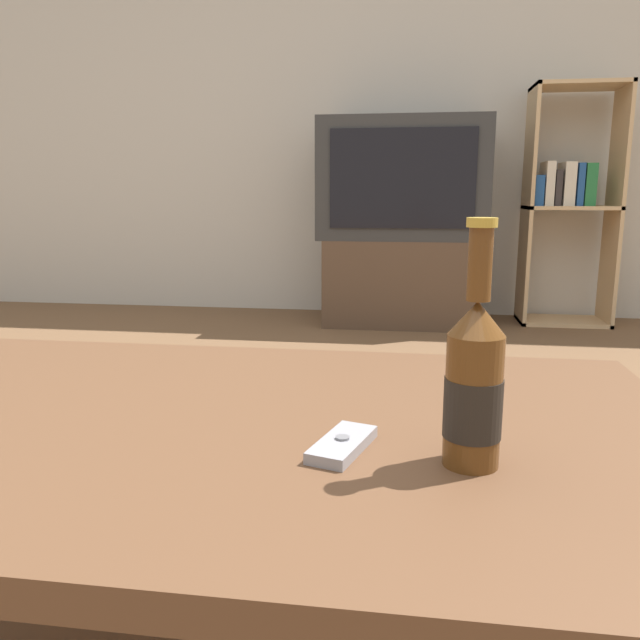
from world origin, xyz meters
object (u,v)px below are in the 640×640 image
beer_bottle (474,383)px  cell_phone (342,444)px  television (403,180)px  tv_stand (400,281)px  bookshelf (568,200)px

beer_bottle → cell_phone: size_ratio=2.23×
cell_phone → television: bearing=105.8°
tv_stand → beer_bottle: (0.13, -2.81, 0.27)m
television → bookshelf: (0.89, 0.11, -0.11)m
tv_stand → television: television is taller
cell_phone → beer_bottle: bearing=9.0°
tv_stand → beer_bottle: size_ratio=2.98×
television → cell_phone: (-0.02, -2.79, -0.37)m
tv_stand → television: bearing=-90.0°
tv_stand → bookshelf: size_ratio=0.64×
bookshelf → tv_stand: bearing=-173.0°
tv_stand → bookshelf: bookshelf is taller
bookshelf → cell_phone: (-0.91, -2.90, -0.26)m
tv_stand → television: 0.55m
bookshelf → beer_bottle: 3.02m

